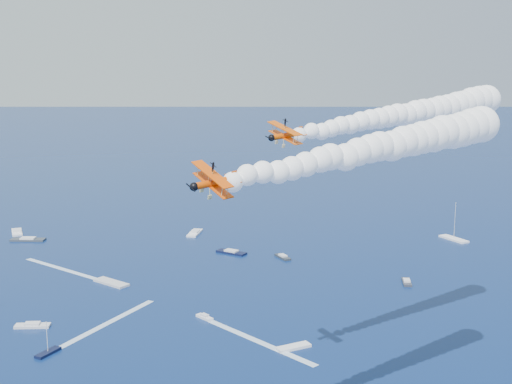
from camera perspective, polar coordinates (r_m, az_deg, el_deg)
name	(u,v)px	position (r m, az deg, el deg)	size (l,w,h in m)	color
biplane_lead	(286,135)	(127.54, 2.54, 4.72)	(7.78, 8.72, 5.26)	#E25004
biplane_trail	(215,183)	(93.59, -3.45, 0.79)	(7.44, 8.35, 5.03)	#E14804
smoke_trail_lead	(402,115)	(147.54, 12.03, 6.25)	(58.95, 22.59, 11.33)	white
smoke_trail_trail	(374,149)	(112.12, 9.77, 3.55)	(58.67, 23.47, 11.33)	white
spectator_boats	(119,286)	(219.33, -11.31, -7.67)	(252.91, 186.76, 0.70)	silver
boat_wakes	(75,288)	(221.67, -14.82, -7.71)	(109.86, 155.71, 0.04)	white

